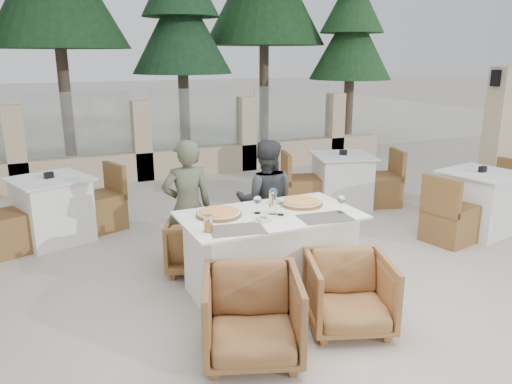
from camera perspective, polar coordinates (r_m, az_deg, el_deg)
name	(u,v)px	position (r m, az deg, el deg)	size (l,w,h in m)	color
ground	(256,290)	(4.81, -0.04, -11.18)	(80.00, 80.00, 0.00)	#BEB1A2
sand_patch	(85,120)	(18.13, -18.95, 7.78)	(30.00, 16.00, 0.01)	beige
perimeter_wall_far	(142,135)	(9.00, -12.94, 6.37)	(10.00, 0.34, 1.60)	beige
lantern_pillar	(497,140)	(7.83, 25.84, 5.41)	(0.34, 0.34, 2.00)	beige
pine_centre	(182,38)	(11.59, -8.50, 16.97)	(2.20, 2.20, 5.00)	#1B4022
pine_mid_right	(264,2)	(13.04, 0.95, 20.90)	(2.99, 2.99, 6.80)	#1B411E
pine_far_right	(351,51)	(12.71, 10.78, 15.59)	(1.98, 1.98, 4.50)	#224D24
dining_table	(270,254)	(4.63, 1.56, -7.06)	(1.60, 0.90, 0.77)	white
placemat_near_left	(237,230)	(4.09, -2.19, -4.32)	(0.45, 0.30, 0.00)	#635D55
placemat_near_right	(325,218)	(4.43, 7.89, -2.91)	(0.45, 0.30, 0.00)	#5A554D
pizza_left	(219,213)	(4.44, -4.27, -2.42)	(0.40, 0.40, 0.05)	orange
pizza_right	(301,202)	(4.77, 5.22, -1.19)	(0.40, 0.40, 0.05)	orange
water_bottle	(273,201)	(4.46, 1.91, -1.06)	(0.07, 0.07, 0.24)	#A5BCD9
wine_glass_centre	(257,204)	(4.48, 0.16, -1.34)	(0.08, 0.08, 0.18)	white
wine_glass_near	(281,205)	(4.44, 2.84, -1.52)	(0.08, 0.08, 0.18)	white
wine_glass_corner	(341,203)	(4.57, 9.70, -1.25)	(0.08, 0.08, 0.18)	white
beer_glass_left	(208,224)	(4.04, -5.48, -3.61)	(0.07, 0.07, 0.14)	gold
beer_glass_right	(273,197)	(4.78, 1.98, -0.52)	(0.07, 0.07, 0.14)	orange
olive_dish	(263,219)	(4.29, 0.85, -3.12)	(0.11, 0.11, 0.04)	silver
armchair_far_left	(198,244)	(5.17, -6.61, -5.88)	(0.61, 0.62, 0.57)	olive
armchair_far_right	(263,228)	(5.56, 0.79, -4.19)	(0.62, 0.63, 0.58)	#986137
armchair_near_left	(252,316)	(3.72, -0.46, -14.01)	(0.70, 0.72, 0.65)	brown
armchair_near_right	(349,293)	(4.16, 10.59, -11.30)	(0.65, 0.67, 0.61)	#9A6638
diner_left	(187,207)	(5.02, -7.85, -1.73)	(0.50, 0.33, 1.37)	#51563E
diner_right	(265,201)	(5.29, 1.09, -1.02)	(0.64, 0.50, 1.32)	#36383B
bg_table_a	(53,210)	(6.37, -22.22, -1.88)	(1.64, 0.82, 0.77)	white
bg_table_b	(342,181)	(7.35, 9.78, 1.26)	(1.64, 0.82, 0.77)	silver
bg_table_c	(479,202)	(6.79, 24.09, -1.05)	(1.64, 0.82, 0.77)	white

